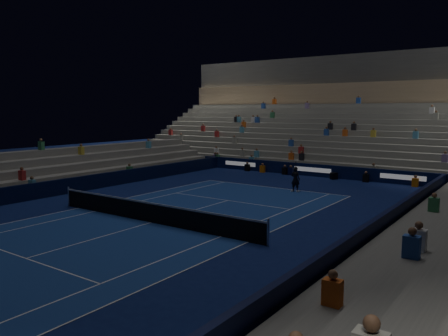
% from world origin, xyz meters
% --- Properties ---
extents(ground, '(90.00, 90.00, 0.00)m').
position_xyz_m(ground, '(0.00, 0.00, 0.00)').
color(ground, '#0C184D').
rests_on(ground, ground).
extents(court_surface, '(10.97, 23.77, 0.01)m').
position_xyz_m(court_surface, '(0.00, 0.00, 0.01)').
color(court_surface, navy).
rests_on(court_surface, ground).
extents(sponsor_barrier_far, '(44.00, 0.25, 1.00)m').
position_xyz_m(sponsor_barrier_far, '(0.00, 18.50, 0.50)').
color(sponsor_barrier_far, '#081032').
rests_on(sponsor_barrier_far, ground).
extents(sponsor_barrier_east, '(0.25, 37.00, 1.00)m').
position_xyz_m(sponsor_barrier_east, '(9.70, 0.00, 0.50)').
color(sponsor_barrier_east, black).
rests_on(sponsor_barrier_east, ground).
extents(sponsor_barrier_west, '(0.25, 37.00, 1.00)m').
position_xyz_m(sponsor_barrier_west, '(-9.70, 0.00, 0.50)').
color(sponsor_barrier_west, black).
rests_on(sponsor_barrier_west, ground).
extents(grandstand_main, '(44.00, 15.20, 11.20)m').
position_xyz_m(grandstand_main, '(0.00, 27.90, 3.38)').
color(grandstand_main, slate).
rests_on(grandstand_main, ground).
extents(grandstand_west, '(5.00, 37.00, 2.50)m').
position_xyz_m(grandstand_west, '(-13.17, 0.00, 0.92)').
color(grandstand_west, slate).
rests_on(grandstand_west, ground).
extents(tennis_net, '(12.90, 0.10, 1.10)m').
position_xyz_m(tennis_net, '(0.00, 0.00, 0.50)').
color(tennis_net, '#B2B2B7').
rests_on(tennis_net, ground).
extents(tennis_player, '(0.63, 0.43, 1.66)m').
position_xyz_m(tennis_player, '(1.95, 11.36, 0.83)').
color(tennis_player, black).
rests_on(tennis_player, ground).
extents(broadcast_camera, '(0.56, 0.91, 0.53)m').
position_xyz_m(broadcast_camera, '(2.00, 17.89, 0.28)').
color(broadcast_camera, black).
rests_on(broadcast_camera, ground).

